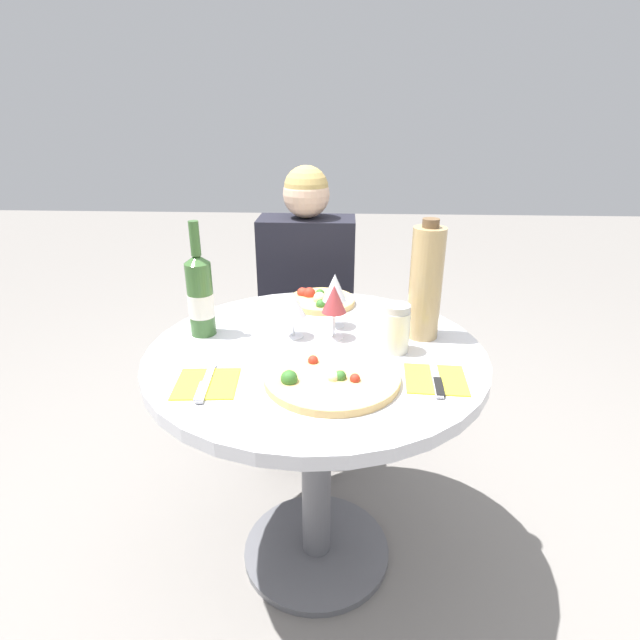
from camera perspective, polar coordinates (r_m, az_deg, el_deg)
name	(u,v)px	position (r m, az deg, el deg)	size (l,w,h in m)	color
ground_plane	(317,552)	(1.88, -0.40, -24.94)	(12.00, 12.00, 0.00)	gray
dining_table	(316,399)	(1.49, -0.47, -9.06)	(0.95, 0.95, 0.77)	slate
chair_behind_diner	(309,330)	(2.27, -1.28, -1.20)	(0.40, 0.40, 0.95)	slate
seated_diner	(306,330)	(2.11, -1.58, -1.18)	(0.39, 0.41, 1.20)	black
pizza_large	(331,377)	(1.24, 1.24, -6.49)	(0.34, 0.34, 0.05)	#DBB26B
pizza_small_far	(319,299)	(1.73, -0.11, 2.36)	(0.23, 0.23, 0.05)	#DBB26B
wine_bottle	(200,295)	(1.50, -13.52, 2.80)	(0.08, 0.08, 0.34)	#38602D
tall_carafe	(426,283)	(1.46, 11.99, 4.17)	(0.09, 0.09, 0.35)	tan
sugar_shaker	(396,328)	(1.39, 8.70, -0.92)	(0.07, 0.07, 0.14)	silver
wine_glass_front_right	(334,300)	(1.43, 1.62, 2.29)	(0.07, 0.07, 0.16)	silver
wine_glass_front_left	(293,305)	(1.44, -3.13, 1.70)	(0.08, 0.08, 0.14)	silver
wine_glass_back_right	(335,288)	(1.51, 1.70, 3.62)	(0.07, 0.07, 0.17)	silver
place_setting_left	(206,384)	(1.26, -12.88, -7.12)	(0.16, 0.19, 0.01)	yellow
place_setting_right	(436,379)	(1.28, 13.10, -6.64)	(0.16, 0.19, 0.01)	yellow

